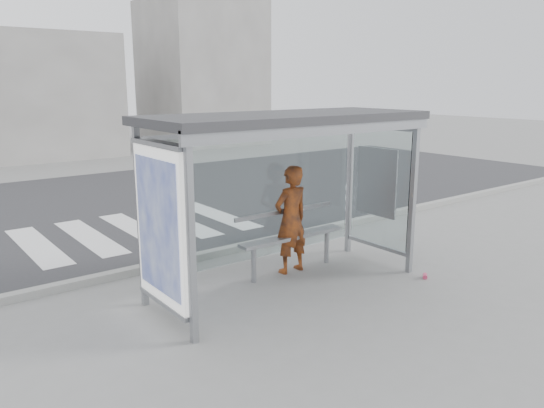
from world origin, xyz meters
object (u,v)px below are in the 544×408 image
(bus_shelter, at_px, (265,160))
(person, at_px, (291,220))
(bench, at_px, (291,236))
(soda_can, at_px, (425,276))

(bus_shelter, xyz_separation_m, person, (0.84, 0.44, -1.10))
(bus_shelter, distance_m, bench, 1.68)
(bus_shelter, bearing_deg, bench, 27.09)
(bench, distance_m, soda_can, 2.22)
(bench, bearing_deg, bus_shelter, -152.91)
(soda_can, bearing_deg, bus_shelter, 154.76)
(person, distance_m, soda_can, 2.32)
(bus_shelter, relative_size, bench, 2.15)
(bus_shelter, xyz_separation_m, bench, (0.85, 0.43, -1.38))
(person, bearing_deg, soda_can, 132.29)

